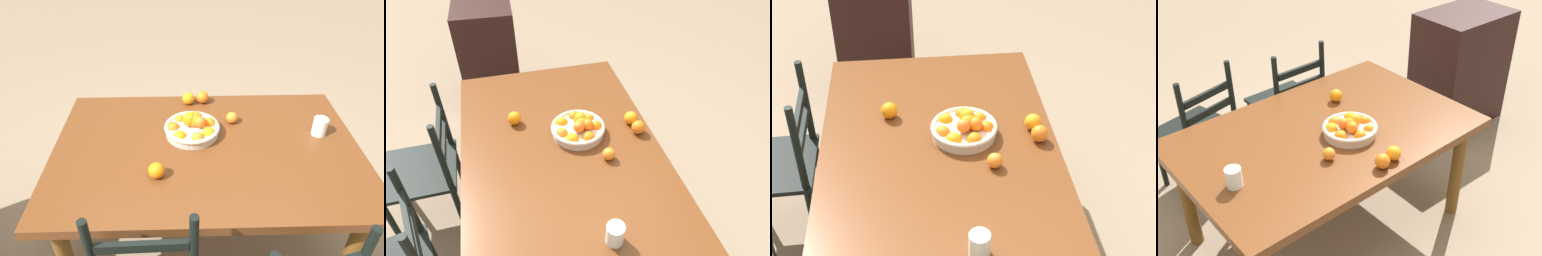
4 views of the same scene
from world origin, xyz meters
TOP-DOWN VIEW (x-y plane):
  - ground_plane at (0.00, 0.00)m, footprint 12.00×12.00m
  - dining_table at (0.00, 0.00)m, footprint 1.62×1.06m
  - chair_by_cabinet at (0.28, 0.80)m, footprint 0.46×0.46m
  - cabinet at (1.65, 0.33)m, footprint 0.73×0.51m
  - fruit_bowl at (0.07, -0.12)m, footprint 0.31×0.31m
  - orange_loose_0 at (0.25, 0.22)m, footprint 0.08×0.08m
  - orange_loose_1 at (0.09, -0.44)m, footprint 0.08×0.08m
  - orange_loose_2 at (0.00, -0.45)m, footprint 0.08×0.08m
  - orange_loose_3 at (-0.16, -0.22)m, footprint 0.07×0.07m
  - drinking_glass at (-0.63, -0.10)m, footprint 0.08×0.08m

SIDE VIEW (x-z plane):
  - ground_plane at x=0.00m, z-range 0.00..0.00m
  - chair_by_cabinet at x=0.28m, z-range -0.02..0.91m
  - cabinet at x=1.65m, z-range 0.00..0.95m
  - dining_table at x=0.00m, z-range 0.28..1.00m
  - orange_loose_3 at x=-0.16m, z-range 0.72..0.79m
  - orange_loose_1 at x=0.09m, z-range 0.72..0.80m
  - orange_loose_2 at x=0.00m, z-range 0.72..0.80m
  - orange_loose_0 at x=0.25m, z-range 0.72..0.80m
  - fruit_bowl at x=0.07m, z-range 0.70..0.83m
  - drinking_glass at x=-0.63m, z-range 0.72..0.82m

